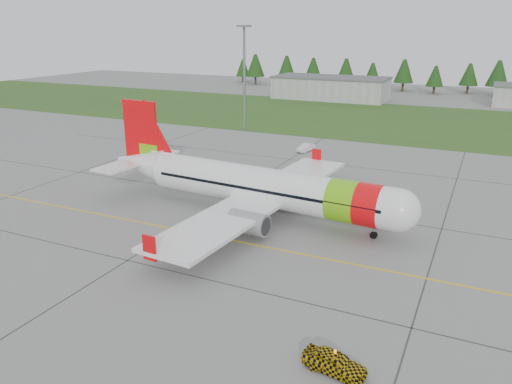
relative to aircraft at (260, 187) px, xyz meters
The scene contains 9 objects.
ground 18.20m from the aircraft, 60.14° to the right, with size 320.00×320.00×0.00m, color gray.
aircraft is the anchor object (origin of this frame).
follow_me_car 27.14m from the aircraft, 55.57° to the right, with size 1.63×1.38×4.05m, color gold.
service_van 31.11m from the aircraft, 100.40° to the left, with size 1.41×1.33×4.04m, color silver.
grass_strip 67.17m from the aircraft, 82.37° to the left, with size 320.00×50.00×0.03m, color #30561E.
taxi_guideline 12.12m from the aircraft, 40.15° to the right, with size 120.00×0.25×0.02m, color gold.
hangar_west 96.82m from the aircraft, 102.59° to the left, with size 32.00×14.00×6.00m, color #A8A8A3.
floodlight_mast 48.82m from the aircraft, 118.53° to the left, with size 0.50×0.50×20.00m, color slate.
treeline 122.82m from the aircraft, 85.84° to the left, with size 160.00×8.00×10.00m, color #1C3F14, non-canonical shape.
Camera 1 is at (12.99, -32.00, 20.17)m, focal length 35.00 mm.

